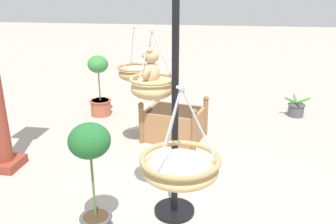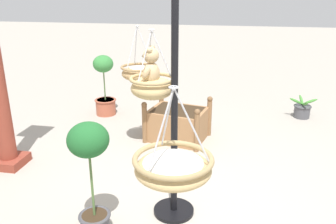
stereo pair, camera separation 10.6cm
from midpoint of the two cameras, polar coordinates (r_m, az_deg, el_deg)
The scene contains 10 objects.
ground_plane at distance 4.16m, azimuth 2.25°, elevation -14.26°, with size 40.00×40.00×0.00m, color #A8A093.
display_pole_central at distance 3.57m, azimuth 1.81°, elevation -5.82°, with size 0.44×0.44×2.50m.
hanging_basket_with_teddy at distance 3.55m, azimuth -1.71°, elevation 4.20°, with size 0.47×0.47×0.70m.
teddy_bear at distance 3.51m, azimuth -2.07°, elevation 7.06°, with size 0.28×0.24×0.40m.
hanging_basket_left_high at distance 2.26m, azimuth 2.21°, elevation -8.97°, with size 0.53×0.53×0.63m.
hanging_basket_right_low at distance 5.00m, azimuth -4.27°, elevation 6.52°, with size 0.50×0.50×0.78m.
wooden_planter_box at distance 5.59m, azimuth 2.14°, elevation -1.81°, with size 0.91×1.06×0.67m.
potted_plant_flowering_red at distance 6.70m, azimuth -9.93°, elevation 4.18°, with size 0.41×0.41×1.15m.
potted_plant_bushy_green at distance 3.37m, azimuth -11.73°, elevation -8.77°, with size 0.39×0.39×1.18m.
potted_plant_small_succulent at distance 7.05m, azimuth 21.57°, elevation 0.37°, with size 0.51×0.53×0.40m.
Camera 2 is at (-3.41, -0.54, 2.32)m, focal length 37.13 mm.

